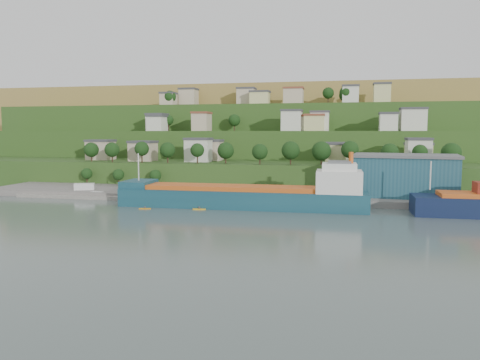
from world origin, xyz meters
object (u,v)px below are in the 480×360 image
(warehouse, at_px, (405,175))
(cargo_ship_near, at_px, (249,198))
(caravan, at_px, (85,188))
(kayak_orange, at_px, (145,208))

(warehouse, bearing_deg, cargo_ship_near, -148.18)
(cargo_ship_near, height_order, caravan, cargo_ship_near)
(cargo_ship_near, distance_m, caravan, 61.05)
(warehouse, relative_size, kayak_orange, 9.84)
(warehouse, bearing_deg, caravan, -168.67)
(cargo_ship_near, distance_m, warehouse, 49.67)
(caravan, xyz_separation_m, kayak_orange, (31.33, -21.26, -2.48))
(warehouse, relative_size, caravan, 5.07)
(warehouse, distance_m, caravan, 104.95)
(kayak_orange, bearing_deg, warehouse, 6.39)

